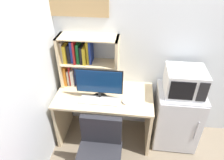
% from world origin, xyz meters
% --- Properties ---
extents(wall_back, '(6.40, 0.04, 2.60)m').
position_xyz_m(wall_back, '(0.40, 0.02, 1.30)').
color(wall_back, silver).
rests_on(wall_back, ground_plane).
extents(desk, '(1.21, 0.65, 0.74)m').
position_xyz_m(desk, '(-0.95, -0.32, 0.51)').
color(desk, beige).
rests_on(desk, ground_plane).
extents(hutch_bookshelf, '(0.73, 0.26, 0.68)m').
position_xyz_m(hutch_bookshelf, '(-1.26, -0.12, 1.10)').
color(hutch_bookshelf, beige).
rests_on(hutch_bookshelf, desk).
extents(monitor, '(0.56, 0.17, 0.40)m').
position_xyz_m(monitor, '(-0.99, -0.39, 0.96)').
color(monitor, black).
rests_on(monitor, desk).
extents(keyboard, '(0.45, 0.16, 0.02)m').
position_xyz_m(keyboard, '(-0.99, -0.46, 0.75)').
color(keyboard, silver).
rests_on(keyboard, desk).
extents(computer_mouse, '(0.07, 0.11, 0.04)m').
position_xyz_m(computer_mouse, '(-0.68, -0.44, 0.76)').
color(computer_mouse, silver).
rests_on(computer_mouse, desk).
extents(mini_fridge, '(0.55, 0.51, 0.83)m').
position_xyz_m(mini_fridge, '(-0.01, -0.28, 0.41)').
color(mini_fridge, silver).
rests_on(mini_fridge, ground_plane).
extents(microwave, '(0.44, 0.39, 0.31)m').
position_xyz_m(microwave, '(-0.01, -0.27, 0.98)').
color(microwave, silver).
rests_on(microwave, mini_fridge).
extents(desk_chair, '(0.53, 0.53, 0.84)m').
position_xyz_m(desk_chair, '(-0.91, -0.99, 0.36)').
color(desk_chair, black).
rests_on(desk_chair, ground_plane).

